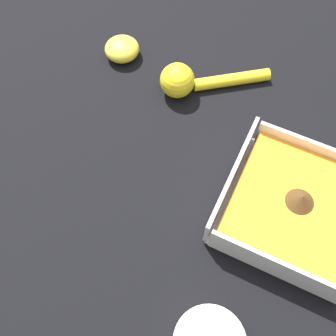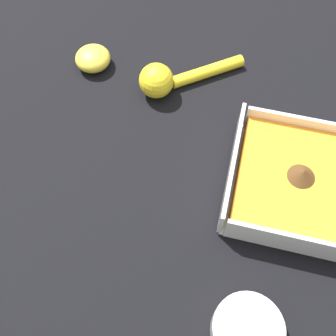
% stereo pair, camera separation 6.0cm
% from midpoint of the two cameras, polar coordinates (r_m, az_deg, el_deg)
% --- Properties ---
extents(ground_plane, '(4.00, 4.00, 0.00)m').
position_cam_midpoint_polar(ground_plane, '(0.64, 20.02, -6.45)').
color(ground_plane, black).
extents(square_dish, '(0.20, 0.20, 0.06)m').
position_cam_midpoint_polar(square_dish, '(0.62, 20.24, -5.79)').
color(square_dish, silver).
rests_on(square_dish, ground_plane).
extents(lemon_squeezer, '(0.14, 0.18, 0.06)m').
position_cam_midpoint_polar(lemon_squeezer, '(0.71, 5.71, 12.36)').
color(lemon_squeezer, yellow).
rests_on(lemon_squeezer, ground_plane).
extents(lemon_half, '(0.07, 0.07, 0.04)m').
position_cam_midpoint_polar(lemon_half, '(0.77, -4.41, 16.68)').
color(lemon_half, yellow).
rests_on(lemon_half, ground_plane).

